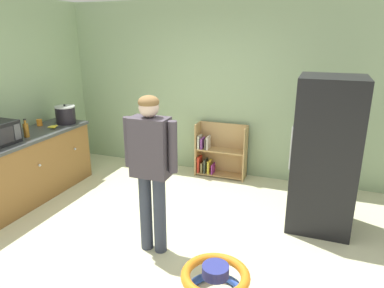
{
  "coord_description": "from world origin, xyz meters",
  "views": [
    {
      "loc": [
        1.49,
        -3.01,
        2.23
      ],
      "look_at": [
        0.16,
        0.58,
        1.01
      ],
      "focal_mm": 33.04,
      "sensor_mm": 36.0,
      "label": 1
    }
  ],
  "objects_px": {
    "banana_bunch": "(54,127)",
    "amber_bottle": "(26,130)",
    "bookshelf": "(218,153)",
    "orange_cup": "(39,123)",
    "white_cup": "(13,130)",
    "refrigerator": "(325,155)",
    "crock_pot": "(65,115)",
    "kitchen_counter": "(22,170)",
    "standing_person": "(151,162)",
    "baby_walker": "(215,282)"
  },
  "relations": [
    {
      "from": "orange_cup",
      "to": "refrigerator",
      "type": "bearing_deg",
      "value": 1.72
    },
    {
      "from": "standing_person",
      "to": "baby_walker",
      "type": "relative_size",
      "value": 2.75
    },
    {
      "from": "bookshelf",
      "to": "orange_cup",
      "type": "height_order",
      "value": "orange_cup"
    },
    {
      "from": "crock_pot",
      "to": "amber_bottle",
      "type": "relative_size",
      "value": 1.2
    },
    {
      "from": "amber_bottle",
      "to": "crock_pot",
      "type": "bearing_deg",
      "value": 89.84
    },
    {
      "from": "bookshelf",
      "to": "white_cup",
      "type": "distance_m",
      "value": 3.0
    },
    {
      "from": "standing_person",
      "to": "orange_cup",
      "type": "bearing_deg",
      "value": 156.44
    },
    {
      "from": "bookshelf",
      "to": "amber_bottle",
      "type": "relative_size",
      "value": 3.46
    },
    {
      "from": "crock_pot",
      "to": "white_cup",
      "type": "height_order",
      "value": "crock_pot"
    },
    {
      "from": "kitchen_counter",
      "to": "amber_bottle",
      "type": "bearing_deg",
      "value": 41.3
    },
    {
      "from": "kitchen_counter",
      "to": "orange_cup",
      "type": "bearing_deg",
      "value": 107.03
    },
    {
      "from": "kitchen_counter",
      "to": "orange_cup",
      "type": "xyz_separation_m",
      "value": [
        -0.19,
        0.6,
        0.5
      ]
    },
    {
      "from": "refrigerator",
      "to": "amber_bottle",
      "type": "relative_size",
      "value": 7.24
    },
    {
      "from": "refrigerator",
      "to": "amber_bottle",
      "type": "xyz_separation_m",
      "value": [
        -3.7,
        -0.65,
        0.11
      ]
    },
    {
      "from": "standing_person",
      "to": "crock_pot",
      "type": "relative_size",
      "value": 5.63
    },
    {
      "from": "baby_walker",
      "to": "crock_pot",
      "type": "distance_m",
      "value": 3.49
    },
    {
      "from": "bookshelf",
      "to": "baby_walker",
      "type": "distance_m",
      "value": 2.81
    },
    {
      "from": "white_cup",
      "to": "crock_pot",
      "type": "bearing_deg",
      "value": 67.22
    },
    {
      "from": "banana_bunch",
      "to": "crock_pot",
      "type": "bearing_deg",
      "value": 95.68
    },
    {
      "from": "refrigerator",
      "to": "banana_bunch",
      "type": "height_order",
      "value": "refrigerator"
    },
    {
      "from": "orange_cup",
      "to": "white_cup",
      "type": "height_order",
      "value": "same"
    },
    {
      "from": "bookshelf",
      "to": "white_cup",
      "type": "bearing_deg",
      "value": -145.54
    },
    {
      "from": "refrigerator",
      "to": "white_cup",
      "type": "xyz_separation_m",
      "value": [
        -4.0,
        -0.58,
        0.06
      ]
    },
    {
      "from": "refrigerator",
      "to": "banana_bunch",
      "type": "bearing_deg",
      "value": -177.31
    },
    {
      "from": "banana_bunch",
      "to": "orange_cup",
      "type": "distance_m",
      "value": 0.31
    },
    {
      "from": "crock_pot",
      "to": "banana_bunch",
      "type": "height_order",
      "value": "crock_pot"
    },
    {
      "from": "refrigerator",
      "to": "standing_person",
      "type": "distance_m",
      "value": 1.99
    },
    {
      "from": "banana_bunch",
      "to": "white_cup",
      "type": "relative_size",
      "value": 1.67
    },
    {
      "from": "amber_bottle",
      "to": "white_cup",
      "type": "bearing_deg",
      "value": 168.12
    },
    {
      "from": "amber_bottle",
      "to": "banana_bunch",
      "type": "bearing_deg",
      "value": 86.06
    },
    {
      "from": "baby_walker",
      "to": "orange_cup",
      "type": "bearing_deg",
      "value": 154.88
    },
    {
      "from": "standing_person",
      "to": "orange_cup",
      "type": "height_order",
      "value": "standing_person"
    },
    {
      "from": "white_cup",
      "to": "banana_bunch",
      "type": "bearing_deg",
      "value": 51.15
    },
    {
      "from": "standing_person",
      "to": "bookshelf",
      "type": "bearing_deg",
      "value": 88.59
    },
    {
      "from": "banana_bunch",
      "to": "amber_bottle",
      "type": "relative_size",
      "value": 0.64
    },
    {
      "from": "refrigerator",
      "to": "banana_bunch",
      "type": "xyz_separation_m",
      "value": [
        -3.67,
        -0.17,
        0.04
      ]
    },
    {
      "from": "banana_bunch",
      "to": "standing_person",
      "type": "bearing_deg",
      "value": -25.44
    },
    {
      "from": "orange_cup",
      "to": "white_cup",
      "type": "bearing_deg",
      "value": -92.93
    },
    {
      "from": "baby_walker",
      "to": "orange_cup",
      "type": "distance_m",
      "value": 3.59
    },
    {
      "from": "standing_person",
      "to": "refrigerator",
      "type": "bearing_deg",
      "value": 35.18
    },
    {
      "from": "banana_bunch",
      "to": "amber_bottle",
      "type": "bearing_deg",
      "value": -93.94
    },
    {
      "from": "bookshelf",
      "to": "crock_pot",
      "type": "bearing_deg",
      "value": -155.89
    },
    {
      "from": "standing_person",
      "to": "amber_bottle",
      "type": "bearing_deg",
      "value": 166.48
    },
    {
      "from": "refrigerator",
      "to": "baby_walker",
      "type": "distance_m",
      "value": 1.94
    },
    {
      "from": "amber_bottle",
      "to": "white_cup",
      "type": "distance_m",
      "value": 0.31
    },
    {
      "from": "banana_bunch",
      "to": "bookshelf",
      "type": "bearing_deg",
      "value": 30.92
    },
    {
      "from": "standing_person",
      "to": "amber_bottle",
      "type": "distance_m",
      "value": 2.14
    },
    {
      "from": "standing_person",
      "to": "baby_walker",
      "type": "bearing_deg",
      "value": -29.35
    },
    {
      "from": "kitchen_counter",
      "to": "refrigerator",
      "type": "height_order",
      "value": "refrigerator"
    },
    {
      "from": "bookshelf",
      "to": "banana_bunch",
      "type": "relative_size",
      "value": 5.37
    }
  ]
}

